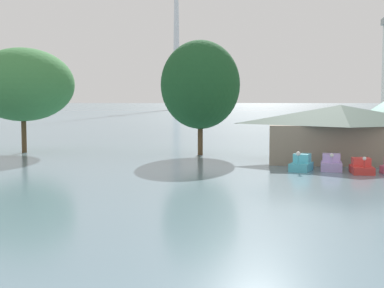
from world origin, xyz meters
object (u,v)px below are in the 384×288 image
at_px(pedal_boat_cyan, 301,164).
at_px(boathouse, 340,132).
at_px(shoreline_tree_tall_left, 23,85).
at_px(shoreline_tree_mid, 200,85).
at_px(pedal_boat_lavender, 331,164).
at_px(pedal_boat_red, 362,167).

height_order(pedal_boat_cyan, boathouse, boathouse).
height_order(shoreline_tree_tall_left, shoreline_tree_mid, shoreline_tree_mid).
xyz_separation_m(pedal_boat_lavender, pedal_boat_red, (2.14, -1.48, -0.06)).
bearing_deg(shoreline_tree_mid, pedal_boat_red, -40.75).
relative_size(pedal_boat_cyan, shoreline_tree_tall_left, 0.24).
bearing_deg(shoreline_tree_tall_left, pedal_boat_lavender, -18.42).
relative_size(pedal_boat_lavender, pedal_boat_red, 1.01).
distance_m(pedal_boat_red, shoreline_tree_tall_left, 36.03).
distance_m(pedal_boat_cyan, pedal_boat_lavender, 2.51).
relative_size(pedal_boat_lavender, shoreline_tree_tall_left, 0.24).
height_order(pedal_boat_lavender, boathouse, boathouse).
relative_size(boathouse, shoreline_tree_mid, 1.17).
bearing_deg(pedal_boat_lavender, pedal_boat_cyan, -69.18).
xyz_separation_m(pedal_boat_cyan, shoreline_tree_tall_left, (-28.78, 11.07, 6.76)).
height_order(pedal_boat_lavender, pedal_boat_red, pedal_boat_lavender).
bearing_deg(shoreline_tree_tall_left, pedal_boat_red, -19.59).
distance_m(pedal_boat_lavender, shoreline_tree_tall_left, 33.56).
xyz_separation_m(pedal_boat_red, boathouse, (-0.71, 7.89, 2.28)).
height_order(boathouse, shoreline_tree_tall_left, shoreline_tree_tall_left).
distance_m(boathouse, shoreline_tree_tall_left, 33.17).
bearing_deg(pedal_boat_red, pedal_boat_lavender, -125.22).
height_order(pedal_boat_lavender, shoreline_tree_tall_left, shoreline_tree_tall_left).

